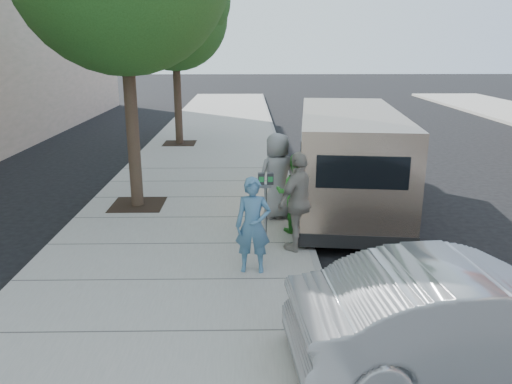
# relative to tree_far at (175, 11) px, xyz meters

# --- Properties ---
(ground) EXTENTS (120.00, 120.00, 0.00)m
(ground) POSITION_rel_tree_far_xyz_m (2.25, -10.00, -4.88)
(ground) COLOR black
(ground) RESTS_ON ground
(sidewalk) EXTENTS (5.00, 60.00, 0.15)m
(sidewalk) POSITION_rel_tree_far_xyz_m (1.25, -10.00, -4.81)
(sidewalk) COLOR gray
(sidewalk) RESTS_ON ground
(curb_face) EXTENTS (0.12, 60.00, 0.16)m
(curb_face) POSITION_rel_tree_far_xyz_m (3.69, -10.00, -4.81)
(curb_face) COLOR gray
(curb_face) RESTS_ON ground
(tree_far) EXTENTS (3.92, 3.80, 6.49)m
(tree_far) POSITION_rel_tree_far_xyz_m (0.00, 0.00, 0.00)
(tree_far) COLOR black
(tree_far) RESTS_ON sidewalk
(parking_meter) EXTENTS (0.28, 0.10, 1.36)m
(parking_meter) POSITION_rel_tree_far_xyz_m (2.85, -10.01, -3.75)
(parking_meter) COLOR gray
(parking_meter) RESTS_ON sidewalk
(van) EXTENTS (2.76, 6.45, 2.32)m
(van) POSITION_rel_tree_far_xyz_m (4.84, -7.54, -3.65)
(van) COLOR tan
(van) RESTS_ON ground
(sedan) EXTENTS (4.30, 1.82, 1.38)m
(sedan) POSITION_rel_tree_far_xyz_m (5.10, -13.68, -4.19)
(sedan) COLOR #9EA0A5
(sedan) RESTS_ON ground
(person_officer) EXTENTS (0.61, 0.42, 1.58)m
(person_officer) POSITION_rel_tree_far_xyz_m (2.60, -11.19, -3.94)
(person_officer) COLOR teal
(person_officer) RESTS_ON sidewalk
(person_green_shirt) EXTENTS (0.86, 0.72, 1.58)m
(person_green_shirt) POSITION_rel_tree_far_xyz_m (3.45, -9.39, -3.95)
(person_green_shirt) COLOR green
(person_green_shirt) RESTS_ON sidewalk
(person_gray_shirt) EXTENTS (1.06, 0.90, 1.84)m
(person_gray_shirt) POSITION_rel_tree_far_xyz_m (3.16, -8.52, -3.82)
(person_gray_shirt) COLOR gray
(person_gray_shirt) RESTS_ON sidewalk
(person_striped_polo) EXTENTS (1.09, 1.04, 1.82)m
(person_striped_polo) POSITION_rel_tree_far_xyz_m (3.45, -10.29, -3.83)
(person_striped_polo) COLOR gray
(person_striped_polo) RESTS_ON sidewalk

